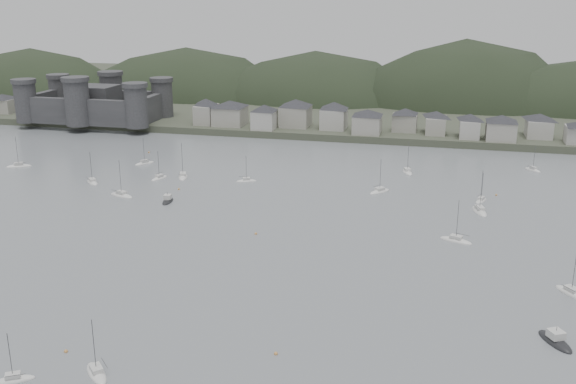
# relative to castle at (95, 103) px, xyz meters

# --- Properties ---
(ground) EXTENTS (900.00, 900.00, 0.00)m
(ground) POSITION_rel_castle_xyz_m (120.00, -179.80, -10.96)
(ground) COLOR slate
(ground) RESTS_ON ground
(far_shore_land) EXTENTS (900.00, 250.00, 3.00)m
(far_shore_land) POSITION_rel_castle_xyz_m (120.00, 115.20, -9.46)
(far_shore_land) COLOR #383D2D
(far_shore_land) RESTS_ON ground
(forested_ridge) EXTENTS (851.55, 103.94, 102.57)m
(forested_ridge) POSITION_rel_castle_xyz_m (124.83, 89.60, -22.25)
(forested_ridge) COLOR black
(forested_ridge) RESTS_ON ground
(castle) EXTENTS (66.00, 43.00, 20.00)m
(castle) POSITION_rel_castle_xyz_m (0.00, 0.00, 0.00)
(castle) COLOR #333335
(castle) RESTS_ON far_shore_land
(waterfront_town) EXTENTS (451.48, 28.46, 12.92)m
(waterfront_town) POSITION_rel_castle_xyz_m (170.59, 3.54, -2.30)
(waterfront_town) COLOR #9B988E
(waterfront_town) RESTS_ON far_shore_land
(moored_fleet) EXTENTS (234.60, 167.20, 13.27)m
(moored_fleet) POSITION_rel_castle_xyz_m (91.49, -115.93, -10.79)
(moored_fleet) COLOR silver
(moored_fleet) RESTS_ON ground
(motor_launch_near) EXTENTS (7.04, 9.23, 4.09)m
(motor_launch_near) POSITION_rel_castle_xyz_m (184.82, -165.58, -10.68)
(motor_launch_near) COLOR black
(motor_launch_near) RESTS_ON ground
(motor_launch_far) EXTENTS (3.74, 7.87, 3.82)m
(motor_launch_far) POSITION_rel_castle_xyz_m (82.14, -104.15, -10.67)
(motor_launch_far) COLOR black
(motor_launch_far) RESTS_ON ground
(mooring_buoys) EXTENTS (153.50, 144.19, 0.70)m
(mooring_buoys) POSITION_rel_castle_xyz_m (98.39, -123.09, -10.81)
(mooring_buoys) COLOR #D08E45
(mooring_buoys) RESTS_ON ground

